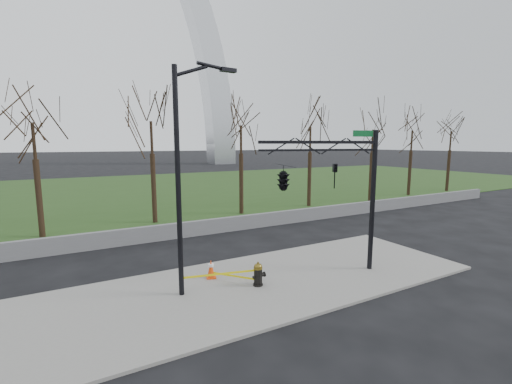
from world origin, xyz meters
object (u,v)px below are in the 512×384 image
street_light (184,166)px  traffic_cone (211,269)px  fire_hydrant (258,275)px  traffic_signal_mast (302,177)px

street_light → traffic_cone: bearing=30.8°
fire_hydrant → traffic_signal_mast: size_ratio=0.15×
traffic_cone → street_light: size_ratio=0.09×
fire_hydrant → traffic_cone: 2.03m
fire_hydrant → traffic_cone: bearing=128.6°
fire_hydrant → street_light: (-2.56, 0.65, 4.17)m
fire_hydrant → street_light: street_light is taller
traffic_cone → street_light: (-1.25, -0.90, 4.22)m
fire_hydrant → traffic_signal_mast: 4.10m
fire_hydrant → traffic_cone: (-1.31, 1.55, -0.05)m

